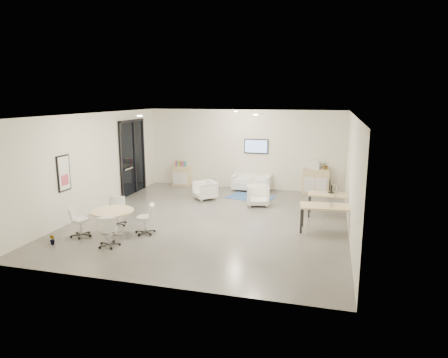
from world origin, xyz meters
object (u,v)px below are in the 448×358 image
at_px(sideboard_right, 316,181).
at_px(round_table, 113,214).
at_px(sideboard_left, 182,176).
at_px(desk_rear, 331,196).
at_px(loveseat, 252,183).
at_px(armchair_left, 205,189).
at_px(armchair_right, 258,195).
at_px(desk_front, 327,208).

relative_size(sideboard_right, round_table, 0.87).
xyz_separation_m(sideboard_left, round_table, (0.45, -6.32, 0.20)).
xyz_separation_m(sideboard_left, desk_rear, (6.14, -2.97, 0.24)).
bearing_deg(sideboard_right, loveseat, -177.18).
xyz_separation_m(sideboard_right, armchair_left, (-3.89, -1.91, -0.12)).
bearing_deg(armchair_right, loveseat, 93.00).
relative_size(armchair_right, round_table, 0.66).
xyz_separation_m(loveseat, armchair_right, (0.65, -2.14, 0.07)).
relative_size(loveseat, desk_rear, 1.11).
relative_size(sideboard_left, desk_front, 0.54).
height_order(loveseat, desk_rear, desk_rear).
xyz_separation_m(loveseat, desk_rear, (3.08, -2.80, 0.34)).
distance_m(sideboard_left, armchair_left, 2.57).
bearing_deg(desk_front, sideboard_right, 90.59).
height_order(sideboard_right, round_table, sideboard_right).
bearing_deg(round_table, sideboard_left, 94.03).
distance_m(armchair_left, armchair_right, 2.07).
relative_size(loveseat, armchair_right, 2.03).
distance_m(sideboard_left, round_table, 6.34).
height_order(loveseat, round_table, round_table).
distance_m(sideboard_left, loveseat, 3.07).
height_order(desk_rear, desk_front, desk_front).
distance_m(desk_rear, desk_front, 1.56).
relative_size(sideboard_left, sideboard_right, 0.82).
relative_size(desk_rear, desk_front, 0.92).
distance_m(armchair_right, round_table, 5.17).
relative_size(armchair_right, desk_front, 0.50).
relative_size(sideboard_right, loveseat, 0.65).
xyz_separation_m(armchair_right, desk_front, (2.34, -2.22, 0.30)).
relative_size(armchair_left, desk_front, 0.49).
bearing_deg(desk_rear, loveseat, 137.92).
height_order(armchair_right, desk_front, armchair_right).
distance_m(desk_front, round_table, 5.88).
bearing_deg(loveseat, desk_rear, -41.99).
relative_size(desk_front, round_table, 1.33).
relative_size(armchair_left, desk_rear, 0.53).
distance_m(sideboard_right, round_table, 8.09).
xyz_separation_m(desk_rear, round_table, (-5.69, -3.35, -0.04)).
height_order(sideboard_left, desk_front, sideboard_left).
xyz_separation_m(loveseat, desk_front, (2.98, -4.36, 0.37)).
bearing_deg(desk_front, armchair_left, 143.96).
bearing_deg(round_table, armchair_right, 50.83).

